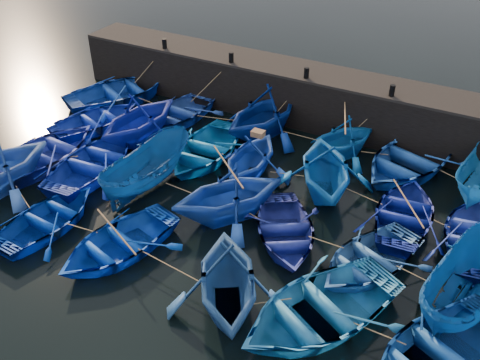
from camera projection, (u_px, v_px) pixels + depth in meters
The scene contains 34 objects.
ground at pixel (198, 240), 19.32m from camera, with size 120.00×120.00×0.00m, color black.
quay_wall at pixel (311, 97), 26.23m from camera, with size 26.00×2.50×2.50m, color black.
quay_top at pixel (313, 72), 25.49m from camera, with size 26.00×2.50×0.12m, color black.
bollard_0 at pixel (164, 44), 27.84m from camera, with size 0.24×0.24×0.50m, color black.
bollard_1 at pixel (231, 57), 26.25m from camera, with size 0.24×0.24×0.50m, color black.
bollard_2 at pixel (306, 73), 24.67m from camera, with size 0.24×0.24×0.50m, color black.
bollard_3 at pixel (392, 91), 23.08m from camera, with size 0.24×0.24×0.50m, color black.
boat_0 at pixel (120, 91), 28.35m from camera, with size 4.14×5.78×1.20m, color #0E3999.
boat_1 at pixel (178, 112), 26.58m from camera, with size 3.39×4.74×0.98m, color #2144A1.
boat_2 at pixel (263, 112), 24.85m from camera, with size 4.17×4.84×2.55m, color navy.
boat_3 at pixel (343, 138), 23.46m from camera, with size 3.23×3.75×1.97m, color #0D5BB6.
boat_4 at pixel (409, 159), 22.73m from camera, with size 4.07×5.69×1.18m, color #164793.
boat_6 at pixel (97, 120), 25.95m from camera, with size 3.27×4.57×0.95m, color #112CC3.
boat_7 at pixel (139, 118), 24.50m from camera, with size 4.03×4.67×2.46m, color navy.
boat_8 at pixel (204, 149), 23.58m from camera, with size 3.62×5.07×1.05m, color #0967B9.
boat_9 at pixel (251, 156), 22.09m from camera, with size 3.41×3.96×2.08m, color #123BA1.
boat_10 at pixel (326, 168), 21.01m from camera, with size 4.03×4.67×2.46m, color #0952A8.
boat_11 at pixel (406, 213), 19.85m from camera, with size 3.23×4.51×0.94m, color navy.
boat_12 at pixel (476, 237), 18.70m from camera, with size 3.32×4.64×0.96m, color #2337A7.
boat_13 at pixel (46, 152), 23.27m from camera, with size 3.83×5.35×1.11m, color #2133A7.
boat_14 at pixel (94, 162), 22.67m from camera, with size 3.72×5.20×1.08m, color #0E27A5.
boat_15 at pixel (147, 169), 21.48m from camera, with size 1.82×4.84×1.87m, color navy.
boat_16 at pixel (228, 193), 19.72m from camera, with size 3.81×4.42×2.33m, color #153D97.
boat_17 at pixel (285, 231), 19.04m from camera, with size 3.10×4.33×0.90m, color navy.
boat_18 at pixel (369, 259), 17.81m from camera, with size 3.14×4.39×0.91m, color #295B9A.
boat_19 at pixel (466, 284), 16.13m from camera, with size 1.92×5.11×1.98m, color navy.
boat_21 at pixel (48, 218), 19.63m from camera, with size 3.10×4.34×0.90m, color #00298E.
boat_22 at pixel (118, 242), 18.47m from camera, with size 3.30×4.62×0.96m, color #0539C8.
boat_23 at pixel (227, 279), 16.06m from camera, with size 3.79×4.39×2.31m, color navy.
boat_24 at pixel (319, 309), 15.85m from camera, with size 3.99×5.58×1.16m, color #1F6FB5.
boat_25 at pixel (440, 357), 14.44m from camera, with size 3.89×5.44×1.13m, color #11478F.
wooden_crate at pixel (258, 133), 21.32m from camera, with size 0.50×0.38×0.23m, color brown.
mooring_ropes at pixel (257, 153), 22.61m from camera, with size 18.22×11.77×2.10m.
loose_oars at pixel (280, 176), 19.92m from camera, with size 10.58×11.87×1.45m.
Camera 1 is at (8.43, -12.20, 12.66)m, focal length 40.00 mm.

